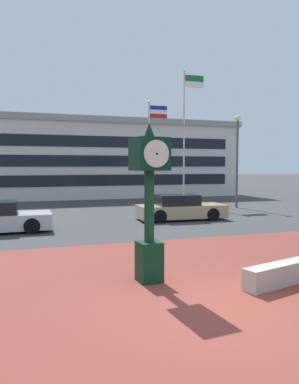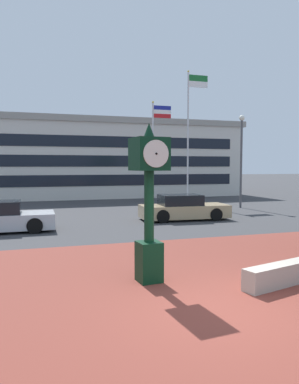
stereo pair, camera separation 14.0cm
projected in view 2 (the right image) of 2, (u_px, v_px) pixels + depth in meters
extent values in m
plane|color=#38383A|center=(222.00, 309.00, 7.07)|extent=(200.00, 200.00, 0.00)
cube|color=brown|center=(194.00, 288.00, 8.26)|extent=(44.00, 10.51, 0.01)
cube|color=#ADA393|center=(296.00, 271.00, 8.76)|extent=(3.20, 1.20, 0.50)
cube|color=black|center=(149.00, 262.00, 8.75)|extent=(0.58, 0.58, 0.95)
cylinder|color=black|center=(149.00, 206.00, 8.65)|extent=(0.23, 0.23, 1.67)
cube|color=black|center=(149.00, 154.00, 8.57)|extent=(0.83, 0.83, 0.76)
cylinder|color=silver|center=(143.00, 155.00, 8.93)|extent=(0.61, 0.09, 0.61)
sphere|color=black|center=(142.00, 155.00, 8.95)|extent=(0.05, 0.05, 0.05)
cylinder|color=silver|center=(156.00, 154.00, 8.21)|extent=(0.61, 0.09, 0.61)
sphere|color=black|center=(156.00, 154.00, 8.19)|extent=(0.05, 0.05, 0.05)
cone|color=black|center=(149.00, 130.00, 8.53)|extent=(0.26, 0.26, 0.34)
cube|color=#B7BABF|center=(1.00, 221.00, 15.35)|extent=(4.26, 1.81, 0.64)
cylinder|color=black|center=(35.00, 220.00, 16.55)|extent=(0.64, 0.22, 0.64)
cylinder|color=black|center=(35.00, 226.00, 14.95)|extent=(0.64, 0.22, 0.64)
cube|color=tan|center=(184.00, 211.00, 18.82)|extent=(4.52, 1.97, 0.64)
cube|color=black|center=(180.00, 200.00, 18.73)|extent=(2.12, 1.60, 0.56)
cylinder|color=black|center=(203.00, 211.00, 19.95)|extent=(0.65, 0.25, 0.64)
cylinder|color=black|center=(216.00, 215.00, 18.40)|extent=(0.65, 0.25, 0.64)
cylinder|color=black|center=(154.00, 212.00, 19.27)|extent=(0.65, 0.25, 0.64)
cylinder|color=black|center=(163.00, 216.00, 17.72)|extent=(0.65, 0.25, 0.64)
cylinder|color=silver|center=(153.00, 154.00, 25.71)|extent=(0.12, 0.12, 7.04)
sphere|color=gold|center=(153.00, 102.00, 25.45)|extent=(0.14, 0.14, 0.14)
cube|color=navy|center=(162.00, 108.00, 25.69)|extent=(1.26, 0.02, 0.28)
cube|color=white|center=(162.00, 112.00, 25.71)|extent=(1.26, 0.02, 0.28)
cube|color=red|center=(162.00, 116.00, 25.73)|extent=(1.26, 0.02, 0.28)
cylinder|color=silver|center=(188.00, 139.00, 26.41)|extent=(0.12, 0.12, 9.32)
sphere|color=gold|center=(188.00, 71.00, 26.08)|extent=(0.14, 0.14, 0.14)
cube|color=#19662D|center=(198.00, 78.00, 26.35)|extent=(1.44, 0.02, 0.43)
cube|color=white|center=(198.00, 84.00, 26.38)|extent=(1.44, 0.02, 0.43)
cube|color=beige|center=(88.00, 162.00, 36.62)|extent=(26.08, 14.04, 6.25)
cube|color=gray|center=(88.00, 127.00, 36.38)|extent=(26.60, 14.32, 0.50)
cube|color=black|center=(101.00, 180.00, 30.03)|extent=(23.47, 0.04, 0.90)
cube|color=black|center=(101.00, 161.00, 29.92)|extent=(23.47, 0.04, 0.90)
cube|color=black|center=(100.00, 142.00, 29.81)|extent=(23.47, 0.04, 0.90)
cylinder|color=#4C4C51|center=(241.00, 164.00, 24.08)|extent=(0.14, 0.14, 5.67)
sphere|color=white|center=(242.00, 118.00, 23.87)|extent=(0.36, 0.36, 0.36)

